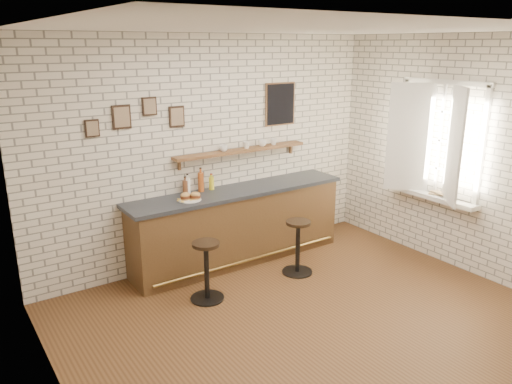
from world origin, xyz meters
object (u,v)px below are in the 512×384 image
ciabatta_sandwich (190,196)px  bar_stool_left (207,269)px  bitters_bottle_amber (201,182)px  shelf_cup_d (274,142)px  book_upper (436,193)px  shelf_cup_b (247,145)px  bitters_bottle_white (188,186)px  condiment_bottle_yellow (211,183)px  shelf_cup_c (262,143)px  bar_counter (238,225)px  sandwich_plate (190,200)px  bitters_bottle_brown (185,187)px  shelf_cup_a (224,148)px  book_lower (437,195)px  bar_stool_right (298,245)px

ciabatta_sandwich → bar_stool_left: size_ratio=0.38×
bitters_bottle_amber → shelf_cup_d: bearing=0.2°
shelf_cup_d → book_upper: (1.44, -1.69, -0.58)m
shelf_cup_b → book_upper: (1.90, -1.69, -0.59)m
bitters_bottle_white → condiment_bottle_yellow: (0.35, 0.00, -0.02)m
bitters_bottle_amber → shelf_cup_c: size_ratio=2.81×
shelf_cup_d → bar_counter: bearing=-166.4°
sandwich_plate → bar_stool_left: sandwich_plate is taller
ciabatta_sandwich → condiment_bottle_yellow: bearing=30.5°
bar_counter → book_upper: bar_counter is taller
bar_stool_left → shelf_cup_d: size_ratio=7.76×
bar_counter → bitters_bottle_brown: bearing=163.7°
sandwich_plate → shelf_cup_a: (0.66, 0.27, 0.53)m
ciabatta_sandwich → shelf_cup_d: shelf_cup_d is taller
shelf_cup_b → shelf_cup_d: bearing=-44.5°
shelf_cup_c → shelf_cup_d: shelf_cup_c is taller
bar_counter → bar_stool_left: (-0.90, -0.74, -0.13)m
ciabatta_sandwich → condiment_bottle_yellow: condiment_bottle_yellow is taller
sandwich_plate → ciabatta_sandwich: ciabatta_sandwich is taller
shelf_cup_d → book_upper: bearing=-51.3°
sandwich_plate → shelf_cup_b: shelf_cup_b is taller
bitters_bottle_white → book_lower: bearing=-31.2°
bar_counter → ciabatta_sandwich: ciabatta_sandwich is taller
condiment_bottle_yellow → book_lower: (2.46, -1.70, -0.16)m
shelf_cup_d → shelf_cup_b: bearing=178.1°
bitters_bottle_amber → condiment_bottle_yellow: bitters_bottle_amber is taller
sandwich_plate → bitters_bottle_brown: bitters_bottle_brown is taller
bitters_bottle_brown → shelf_cup_d: 1.47m
shelf_cup_c → bitters_bottle_amber: bearing=109.1°
condiment_bottle_yellow → bar_stool_right: (0.70, -0.97, -0.72)m
bitters_bottle_white → shelf_cup_a: shelf_cup_a is taller
bar_stool_left → sandwich_plate: bearing=77.4°
shelf_cup_a → bar_stool_left: bearing=-142.6°
bar_stool_right → bar_counter: bearing=118.1°
sandwich_plate → condiment_bottle_yellow: (0.46, 0.26, 0.09)m
shelf_cup_b → book_lower: 2.62m
ciabatta_sandwich → book_lower: 3.25m
book_lower → book_upper: (0.00, 0.02, 0.02)m
book_lower → book_upper: book_upper is taller
bar_stool_right → book_upper: (1.76, -0.71, 0.58)m
ciabatta_sandwich → bitters_bottle_brown: bitters_bottle_brown is taller
sandwich_plate → shelf_cup_b: size_ratio=2.76×
bitters_bottle_brown → shelf_cup_c: 1.28m
bar_counter → ciabatta_sandwich: size_ratio=11.38×
book_upper → ciabatta_sandwich: bearing=164.0°
condiment_bottle_yellow → bar_counter: bearing=-34.1°
bitters_bottle_amber → book_lower: bearing=-33.0°
condiment_bottle_yellow → bar_stool_left: 1.33m
sandwich_plate → shelf_cup_d: size_ratio=3.06×
book_upper → shelf_cup_c: bearing=144.3°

